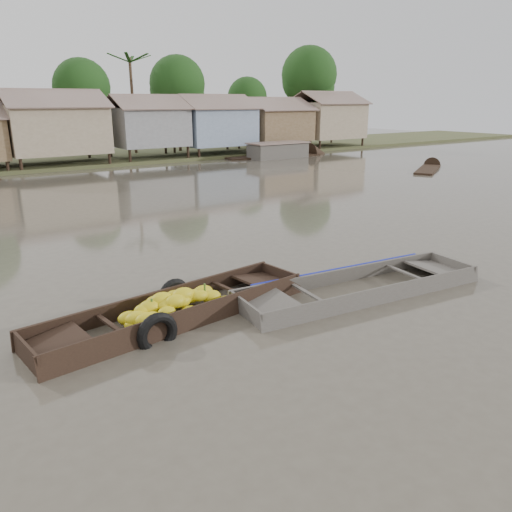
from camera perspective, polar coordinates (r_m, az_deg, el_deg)
ground at (r=11.75m, az=2.81°, el=-5.86°), size 120.00×120.00×0.00m
riverbank at (r=41.55m, az=-22.13°, el=14.02°), size 120.00×12.47×10.22m
banana_boat at (r=11.17m, az=-9.62°, el=-6.22°), size 6.60×2.24×0.93m
viewer_boat at (r=12.88m, az=11.84°, el=-3.90°), size 6.78×2.49×0.53m
distant_boats at (r=38.55m, az=-3.82°, el=10.82°), size 46.12×16.18×1.38m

